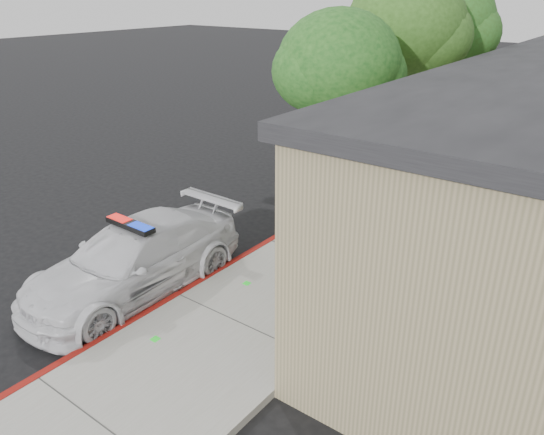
{
  "coord_description": "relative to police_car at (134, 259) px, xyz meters",
  "views": [
    {
      "loc": [
        6.88,
        -5.94,
        5.69
      ],
      "look_at": [
        0.37,
        2.7,
        0.93
      ],
      "focal_mm": 34.58,
      "sensor_mm": 36.0,
      "label": 1
    }
  ],
  "objects": [
    {
      "name": "police_car",
      "position": [
        0.0,
        0.0,
        0.0
      ],
      "size": [
        2.02,
        4.87,
        1.53
      ],
      "rotation": [
        0.0,
        0.0,
        -0.01
      ],
      "color": "silver",
      "rests_on": "ground"
    },
    {
      "name": "street_tree_near",
      "position": [
        1.61,
        4.99,
        3.31
      ],
      "size": [
        2.85,
        2.86,
        5.18
      ],
      "rotation": [
        0.0,
        0.0,
        0.22
      ],
      "color": "black",
      "rests_on": "sidewalk"
    },
    {
      "name": "street_tree_mid",
      "position": [
        1.73,
        8.22,
        3.97
      ],
      "size": [
        3.36,
        3.15,
        6.01
      ],
      "rotation": [
        0.0,
        0.0,
        -0.15
      ],
      "color": "black",
      "rests_on": "sidewalk"
    },
    {
      "name": "sidewalk",
      "position": [
        2.5,
        3.21,
        -0.63
      ],
      "size": [
        3.2,
        60.0,
        0.15
      ],
      "primitive_type": "cube",
      "color": "gray",
      "rests_on": "ground"
    },
    {
      "name": "fire_hydrant",
      "position": [
        1.56,
        3.19,
        -0.15
      ],
      "size": [
        0.47,
        0.41,
        0.82
      ],
      "rotation": [
        0.0,
        0.0,
        -0.34
      ],
      "color": "white",
      "rests_on": "sidewalk"
    },
    {
      "name": "red_curb",
      "position": [
        0.96,
        3.21,
        -0.63
      ],
      "size": [
        0.14,
        60.0,
        0.16
      ],
      "primitive_type": "cube",
      "color": "maroon",
      "rests_on": "ground"
    },
    {
      "name": "street_tree_far",
      "position": [
        1.79,
        10.59,
        3.93
      ],
      "size": [
        3.41,
        3.16,
        5.98
      ],
      "rotation": [
        0.0,
        0.0,
        -0.23
      ],
      "color": "black",
      "rests_on": "sidewalk"
    },
    {
      "name": "ground",
      "position": [
        0.9,
        0.21,
        -0.71
      ],
      "size": [
        120.0,
        120.0,
        0.0
      ],
      "primitive_type": "plane",
      "color": "black",
      "rests_on": "ground"
    }
  ]
}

